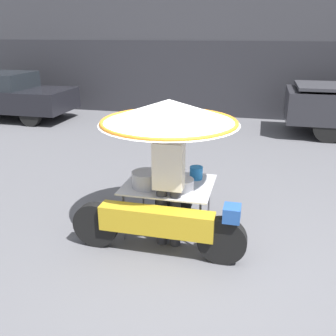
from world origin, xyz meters
TOP-DOWN VIEW (x-y plane):
  - ground_plane at (0.00, 0.00)m, footprint 36.00×36.00m
  - shopfront_building at (0.00, 9.29)m, footprint 28.00×2.06m
  - vendor_motorcycle_cart at (-0.46, 0.47)m, footprint 2.25×1.85m
  - vendor_person at (-0.37, 0.16)m, footprint 0.38×0.22m
  - parked_car at (-7.32, 6.35)m, footprint 4.29×1.79m

SIDE VIEW (x-z plane):
  - ground_plane at x=0.00m, z-range 0.00..0.00m
  - parked_car at x=-7.32m, z-range 0.03..1.49m
  - vendor_person at x=-0.37m, z-range 0.10..1.73m
  - vendor_motorcycle_cart at x=-0.46m, z-range 0.49..2.35m
  - shopfront_building at x=0.00m, z-range -0.01..4.43m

